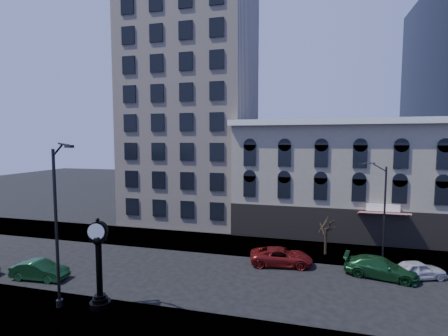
# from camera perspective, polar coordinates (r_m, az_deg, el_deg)

# --- Properties ---
(ground) EXTENTS (160.00, 160.00, 0.00)m
(ground) POSITION_cam_1_polar(r_m,az_deg,el_deg) (26.46, -6.72, -18.18)
(ground) COLOR black
(ground) RESTS_ON ground
(sidewalk_far) EXTENTS (160.00, 6.00, 0.12)m
(sidewalk_far) POSITION_cam_1_polar(r_m,az_deg,el_deg) (33.55, -1.63, -12.99)
(sidewalk_far) COLOR gray
(sidewalk_far) RESTS_ON ground
(sidewalk_near) EXTENTS (160.00, 6.00, 0.12)m
(sidewalk_near) POSITION_cam_1_polar(r_m,az_deg,el_deg) (20.00, -16.01, -26.25)
(sidewalk_near) COLOR gray
(sidewalk_near) RESTS_ON ground
(cream_tower) EXTENTS (15.90, 15.40, 42.50)m
(cream_tower) POSITION_cam_1_polar(r_m,az_deg,el_deg) (45.09, -5.46, 16.31)
(cream_tower) COLOR beige
(cream_tower) RESTS_ON ground
(victorian_row) EXTENTS (22.60, 11.19, 12.50)m
(victorian_row) POSITION_cam_1_polar(r_m,az_deg,el_deg) (38.93, 19.00, -1.82)
(victorian_row) COLOR gray
(victorian_row) RESTS_ON ground
(street_clock) EXTENTS (1.26, 1.26, 5.57)m
(street_clock) POSITION_cam_1_polar(r_m,az_deg,el_deg) (22.03, -21.11, -15.93)
(street_clock) COLOR black
(street_clock) RESTS_ON sidewalk_near
(street_lamp_near) EXTENTS (2.52, 1.26, 10.29)m
(street_lamp_near) POSITION_cam_1_polar(r_m,az_deg,el_deg) (21.15, -26.80, -2.33)
(street_lamp_near) COLOR black
(street_lamp_near) RESTS_ON sidewalk_near
(street_lamp_far) EXTENTS (2.20, 0.68, 8.58)m
(street_lamp_far) POSITION_cam_1_polar(r_m,az_deg,el_deg) (29.57, 25.32, -2.89)
(street_lamp_far) COLOR black
(street_lamp_far) RESTS_ON sidewalk_far
(bare_tree_far) EXTENTS (2.21, 2.21, 3.79)m
(bare_tree_far) POSITION_cam_1_polar(r_m,az_deg,el_deg) (30.79, 17.51, -9.23)
(bare_tree_far) COLOR black
(bare_tree_far) RESTS_ON sidewalk_far
(car_near_b) EXTENTS (4.26, 1.76, 1.37)m
(car_near_b) POSITION_cam_1_polar(r_m,az_deg,el_deg) (28.86, -29.66, -15.33)
(car_near_b) COLOR #143F1E
(car_near_b) RESTS_ON ground
(car_far_a) EXTENTS (5.40, 3.04, 1.43)m
(car_far_a) POSITION_cam_1_polar(r_m,az_deg,el_deg) (28.33, 10.03, -15.08)
(car_far_a) COLOR maroon
(car_far_a) RESTS_ON ground
(car_far_b) EXTENTS (5.51, 3.18, 1.50)m
(car_far_b) POSITION_cam_1_polar(r_m,az_deg,el_deg) (28.27, 25.78, -15.46)
(car_far_b) COLOR #143F1E
(car_far_b) RESTS_ON ground
(car_far_c) EXTENTS (4.25, 2.91, 1.34)m
(car_far_c) POSITION_cam_1_polar(r_m,az_deg,el_deg) (29.35, 30.94, -15.08)
(car_far_c) COLOR silver
(car_far_c) RESTS_ON ground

